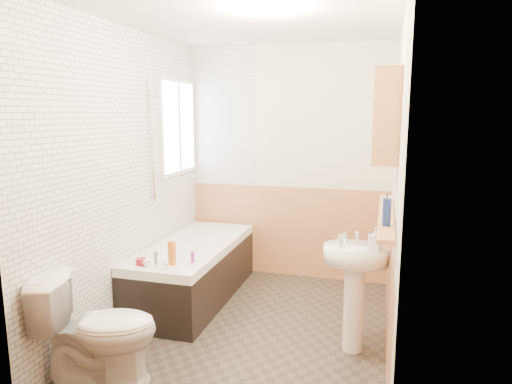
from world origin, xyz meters
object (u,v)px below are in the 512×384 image
at_px(bathtub, 194,269).
at_px(toilet, 98,330).
at_px(sink, 355,277).
at_px(pine_shelf, 386,215).
at_px(medicine_cabinet, 387,116).

height_order(bathtub, toilet, toilet).
distance_m(bathtub, sink, 1.71).
xyz_separation_m(bathtub, sink, (1.57, -0.59, 0.30)).
bearing_deg(pine_shelf, medicine_cabinet, 106.79).
relative_size(bathtub, medicine_cabinet, 2.45).
xyz_separation_m(bathtub, pine_shelf, (1.77, -0.71, 0.81)).
distance_m(pine_shelf, medicine_cabinet, 0.68).
relative_size(sink, medicine_cabinet, 1.35).
bearing_deg(medicine_cabinet, bathtub, 160.55).
height_order(pine_shelf, medicine_cabinet, medicine_cabinet).
height_order(toilet, pine_shelf, pine_shelf).
relative_size(bathtub, pine_shelf, 1.17).
height_order(sink, pine_shelf, pine_shelf).
relative_size(pine_shelf, medicine_cabinet, 2.09).
height_order(bathtub, pine_shelf, pine_shelf).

